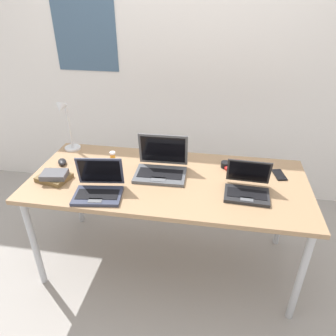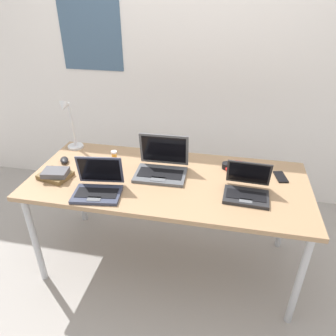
{
  "view_description": "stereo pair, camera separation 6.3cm",
  "coord_description": "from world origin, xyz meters",
  "px_view_note": "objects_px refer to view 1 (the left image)",
  "views": [
    {
      "loc": [
        0.29,
        -1.72,
        1.82
      ],
      "look_at": [
        0.0,
        0.0,
        0.82
      ],
      "focal_mm": 33.65,
      "sensor_mm": 36.0,
      "label": 1
    },
    {
      "loc": [
        0.35,
        -1.71,
        1.82
      ],
      "look_at": [
        0.0,
        0.0,
        0.82
      ],
      "focal_mm": 33.65,
      "sensor_mm": 36.0,
      "label": 2
    }
  ],
  "objects_px": {
    "laptop_mid_desk": "(98,188)",
    "book_stack": "(54,176)",
    "laptop_front_left": "(161,167)",
    "coffee_mug": "(103,169)",
    "cell_phone": "(279,175)",
    "laptop_center": "(247,188)",
    "pill_bottle": "(113,157)",
    "desk_lamp": "(67,127)",
    "computer_mouse": "(62,162)",
    "headphones": "(236,166)"
  },
  "relations": [
    {
      "from": "laptop_mid_desk",
      "to": "book_stack",
      "type": "xyz_separation_m",
      "value": [
        -0.34,
        0.1,
        -0.02
      ]
    },
    {
      "from": "laptop_front_left",
      "to": "coffee_mug",
      "type": "relative_size",
      "value": 3.02
    },
    {
      "from": "laptop_front_left",
      "to": "book_stack",
      "type": "height_order",
      "value": "laptop_front_left"
    },
    {
      "from": "cell_phone",
      "to": "coffee_mug",
      "type": "height_order",
      "value": "coffee_mug"
    },
    {
      "from": "laptop_center",
      "to": "coffee_mug",
      "type": "xyz_separation_m",
      "value": [
        -0.93,
        0.06,
        0.0
      ]
    },
    {
      "from": "laptop_front_left",
      "to": "pill_bottle",
      "type": "bearing_deg",
      "value": 165.16
    },
    {
      "from": "laptop_center",
      "to": "cell_phone",
      "type": "relative_size",
      "value": 2.01
    },
    {
      "from": "laptop_mid_desk",
      "to": "laptop_front_left",
      "type": "xyz_separation_m",
      "value": [
        0.32,
        0.3,
        0.01
      ]
    },
    {
      "from": "laptop_front_left",
      "to": "coffee_mug",
      "type": "bearing_deg",
      "value": -167.28
    },
    {
      "from": "laptop_center",
      "to": "coffee_mug",
      "type": "bearing_deg",
      "value": 176.05
    },
    {
      "from": "desk_lamp",
      "to": "laptop_center",
      "type": "relative_size",
      "value": 1.47
    },
    {
      "from": "desk_lamp",
      "to": "computer_mouse",
      "type": "bearing_deg",
      "value": -81.51
    },
    {
      "from": "coffee_mug",
      "to": "laptop_front_left",
      "type": "bearing_deg",
      "value": 12.72
    },
    {
      "from": "computer_mouse",
      "to": "headphones",
      "type": "bearing_deg",
      "value": -25.24
    },
    {
      "from": "laptop_mid_desk",
      "to": "coffee_mug",
      "type": "height_order",
      "value": "laptop_mid_desk"
    },
    {
      "from": "headphones",
      "to": "coffee_mug",
      "type": "distance_m",
      "value": 0.9
    },
    {
      "from": "laptop_front_left",
      "to": "book_stack",
      "type": "relative_size",
      "value": 1.51
    },
    {
      "from": "book_stack",
      "to": "laptop_mid_desk",
      "type": "bearing_deg",
      "value": -16.85
    },
    {
      "from": "desk_lamp",
      "to": "pill_bottle",
      "type": "distance_m",
      "value": 0.42
    },
    {
      "from": "laptop_front_left",
      "to": "coffee_mug",
      "type": "height_order",
      "value": "laptop_front_left"
    },
    {
      "from": "book_stack",
      "to": "headphones",
      "type": "bearing_deg",
      "value": 16.95
    },
    {
      "from": "laptop_front_left",
      "to": "computer_mouse",
      "type": "relative_size",
      "value": 3.55
    },
    {
      "from": "coffee_mug",
      "to": "book_stack",
      "type": "bearing_deg",
      "value": -158.12
    },
    {
      "from": "headphones",
      "to": "pill_bottle",
      "type": "height_order",
      "value": "pill_bottle"
    },
    {
      "from": "pill_bottle",
      "to": "book_stack",
      "type": "bearing_deg",
      "value": -134.7
    },
    {
      "from": "laptop_front_left",
      "to": "headphones",
      "type": "bearing_deg",
      "value": 17.07
    },
    {
      "from": "pill_bottle",
      "to": "laptop_front_left",
      "type": "bearing_deg",
      "value": -14.84
    },
    {
      "from": "laptop_front_left",
      "to": "cell_phone",
      "type": "xyz_separation_m",
      "value": [
        0.78,
        0.1,
        -0.04
      ]
    },
    {
      "from": "desk_lamp",
      "to": "coffee_mug",
      "type": "distance_m",
      "value": 0.5
    },
    {
      "from": "cell_phone",
      "to": "desk_lamp",
      "type": "bearing_deg",
      "value": 164.02
    },
    {
      "from": "book_stack",
      "to": "laptop_center",
      "type": "bearing_deg",
      "value": 2.51
    },
    {
      "from": "laptop_mid_desk",
      "to": "coffee_mug",
      "type": "relative_size",
      "value": 2.74
    },
    {
      "from": "desk_lamp",
      "to": "laptop_mid_desk",
      "type": "distance_m",
      "value": 0.68
    },
    {
      "from": "laptop_center",
      "to": "headphones",
      "type": "bearing_deg",
      "value": 100.33
    },
    {
      "from": "desk_lamp",
      "to": "pill_bottle",
      "type": "relative_size",
      "value": 5.07
    },
    {
      "from": "laptop_front_left",
      "to": "headphones",
      "type": "height_order",
      "value": "laptop_front_left"
    },
    {
      "from": "computer_mouse",
      "to": "desk_lamp",
      "type": "bearing_deg",
      "value": 66.46
    },
    {
      "from": "laptop_mid_desk",
      "to": "headphones",
      "type": "height_order",
      "value": "laptop_mid_desk"
    },
    {
      "from": "computer_mouse",
      "to": "pill_bottle",
      "type": "height_order",
      "value": "pill_bottle"
    },
    {
      "from": "cell_phone",
      "to": "headphones",
      "type": "height_order",
      "value": "headphones"
    },
    {
      "from": "desk_lamp",
      "to": "book_stack",
      "type": "xyz_separation_m",
      "value": [
        0.08,
        -0.42,
        -0.17
      ]
    },
    {
      "from": "desk_lamp",
      "to": "laptop_mid_desk",
      "type": "height_order",
      "value": "desk_lamp"
    },
    {
      "from": "headphones",
      "to": "coffee_mug",
      "type": "xyz_separation_m",
      "value": [
        -0.87,
        -0.24,
        0.03
      ]
    },
    {
      "from": "coffee_mug",
      "to": "laptop_center",
      "type": "bearing_deg",
      "value": -3.95
    },
    {
      "from": "laptop_center",
      "to": "cell_phone",
      "type": "height_order",
      "value": "laptop_center"
    },
    {
      "from": "cell_phone",
      "to": "laptop_front_left",
      "type": "bearing_deg",
      "value": 175.72
    },
    {
      "from": "laptop_center",
      "to": "pill_bottle",
      "type": "xyz_separation_m",
      "value": [
        -0.92,
        0.25,
        0.0
      ]
    },
    {
      "from": "laptop_mid_desk",
      "to": "book_stack",
      "type": "distance_m",
      "value": 0.35
    },
    {
      "from": "laptop_mid_desk",
      "to": "laptop_center",
      "type": "xyz_separation_m",
      "value": [
        0.88,
        0.16,
        -0.0
      ]
    },
    {
      "from": "desk_lamp",
      "to": "headphones",
      "type": "bearing_deg",
      "value": -2.84
    }
  ]
}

